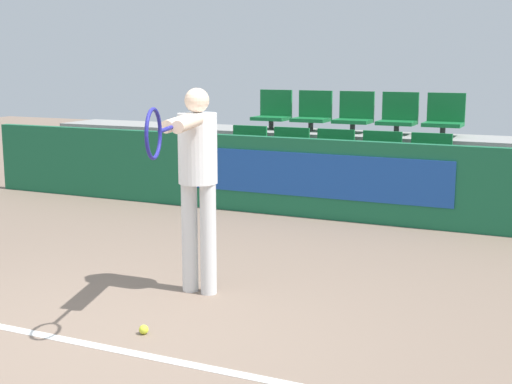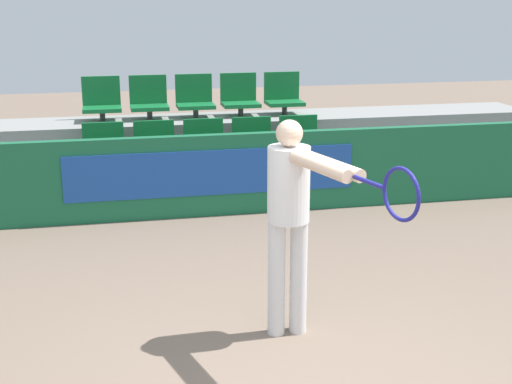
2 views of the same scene
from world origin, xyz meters
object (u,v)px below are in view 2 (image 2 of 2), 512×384
stadium_chair_3 (253,143)px  stadium_chair_8 (240,97)px  stadium_chair_7 (195,99)px  stadium_chair_2 (205,146)px  stadium_chair_4 (300,141)px  stadium_chair_9 (283,96)px  tennis_player (294,208)px  stadium_chair_0 (104,150)px  stadium_chair_6 (149,100)px  stadium_chair_1 (155,148)px  stadium_chair_5 (102,102)px

stadium_chair_3 → stadium_chair_8: (0.00, 0.89, 0.45)m
stadium_chair_3 → stadium_chair_7: 1.17m
stadium_chair_2 → stadium_chair_4: bearing=0.0°
stadium_chair_9 → tennis_player: 4.78m
stadium_chair_2 → stadium_chair_4: size_ratio=1.00×
stadium_chair_2 → tennis_player: size_ratio=0.34×
stadium_chair_3 → stadium_chair_7: stadium_chair_7 is taller
stadium_chair_0 → stadium_chair_6: size_ratio=1.00×
stadium_chair_1 → tennis_player: 3.85m
stadium_chair_1 → tennis_player: tennis_player is taller
stadium_chair_7 → stadium_chair_8: same height
stadium_chair_3 → stadium_chair_4: same height
stadium_chair_0 → stadium_chair_1: 0.61m
stadium_chair_2 → stadium_chair_5: size_ratio=1.00×
stadium_chair_3 → stadium_chair_2: bearing=180.0°
stadium_chair_0 → stadium_chair_5: size_ratio=1.00×
stadium_chair_7 → stadium_chair_8: size_ratio=1.00×
stadium_chair_4 → stadium_chair_6: 2.07m
stadium_chair_2 → stadium_chair_9: stadium_chair_9 is taller
stadium_chair_1 → stadium_chair_3: 1.21m
stadium_chair_5 → stadium_chair_7: size_ratio=1.00×
stadium_chair_6 → tennis_player: bearing=-81.0°
stadium_chair_2 → stadium_chair_7: size_ratio=1.00×
stadium_chair_1 → stadium_chair_9: 2.07m
stadium_chair_2 → stadium_chair_9: size_ratio=1.00×
stadium_chair_0 → stadium_chair_4: bearing=0.0°
stadium_chair_6 → stadium_chair_8: 1.21m
stadium_chair_8 → stadium_chair_9: size_ratio=1.00×
stadium_chair_8 → stadium_chair_1: bearing=-143.6°
stadium_chair_3 → stadium_chair_5: bearing=153.8°
stadium_chair_0 → stadium_chair_8: size_ratio=1.00×
stadium_chair_1 → stadium_chair_7: stadium_chair_7 is taller
stadium_chair_4 → stadium_chair_9: stadium_chair_9 is taller
stadium_chair_0 → stadium_chair_7: stadium_chair_7 is taller
stadium_chair_3 → stadium_chair_5: size_ratio=1.00×
stadium_chair_5 → stadium_chair_7: 1.21m
stadium_chair_4 → stadium_chair_5: size_ratio=1.00×
stadium_chair_4 → stadium_chair_7: size_ratio=1.00×
stadium_chair_2 → stadium_chair_6: bearing=124.1°
tennis_player → stadium_chair_1: bearing=84.4°
stadium_chair_2 → stadium_chair_7: bearing=90.0°
stadium_chair_3 → stadium_chair_5: 2.07m
stadium_chair_0 → stadium_chair_3: bearing=0.0°
stadium_chair_7 → stadium_chair_9: same height
stadium_chair_1 → stadium_chair_3: (1.21, 0.00, 0.00)m
stadium_chair_4 → tennis_player: size_ratio=0.34×
stadium_chair_3 → stadium_chair_8: stadium_chair_8 is taller
stadium_chair_0 → stadium_chair_2: (1.21, 0.00, 0.00)m
tennis_player → stadium_chair_7: bearing=75.0°
stadium_chair_4 → tennis_player: bearing=-106.0°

